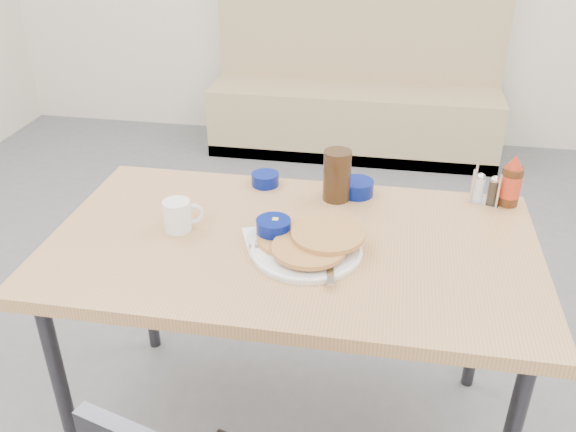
% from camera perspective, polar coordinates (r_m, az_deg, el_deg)
% --- Properties ---
extents(booth_bench, '(1.90, 0.56, 1.22)m').
position_cam_1_polar(booth_bench, '(4.23, 6.27, 10.83)').
color(booth_bench, tan).
rests_on(booth_bench, ground).
extents(dining_table, '(1.40, 0.80, 0.76)m').
position_cam_1_polar(dining_table, '(1.79, 0.35, -4.00)').
color(dining_table, tan).
rests_on(dining_table, ground).
extents(pancake_plate, '(0.31, 0.32, 0.06)m').
position_cam_1_polar(pancake_plate, '(1.69, 1.90, -2.72)').
color(pancake_plate, white).
rests_on(pancake_plate, dining_table).
extents(coffee_mug, '(0.12, 0.08, 0.09)m').
position_cam_1_polar(coffee_mug, '(1.82, -10.19, 0.09)').
color(coffee_mug, white).
rests_on(coffee_mug, dining_table).
extents(grits_setting, '(0.23, 0.21, 0.07)m').
position_cam_1_polar(grits_setting, '(1.74, -1.35, -1.46)').
color(grits_setting, white).
rests_on(grits_setting, dining_table).
extents(creamer_bowl, '(0.09, 0.09, 0.04)m').
position_cam_1_polar(creamer_bowl, '(2.06, -2.15, 3.45)').
color(creamer_bowl, navy).
rests_on(creamer_bowl, dining_table).
extents(butter_bowl, '(0.11, 0.11, 0.05)m').
position_cam_1_polar(butter_bowl, '(2.01, 6.46, 2.64)').
color(butter_bowl, navy).
rests_on(butter_bowl, dining_table).
extents(amber_tumbler, '(0.12, 0.12, 0.17)m').
position_cam_1_polar(amber_tumbler, '(1.95, 4.61, 3.81)').
color(amber_tumbler, '#311F0F').
rests_on(amber_tumbler, dining_table).
extents(condiment_caddy, '(0.11, 0.08, 0.12)m').
position_cam_1_polar(condiment_caddy, '(2.04, 18.02, 2.24)').
color(condiment_caddy, silver).
rests_on(condiment_caddy, dining_table).
extents(syrup_bottle, '(0.07, 0.07, 0.17)m').
position_cam_1_polar(syrup_bottle, '(2.04, 20.13, 2.89)').
color(syrup_bottle, '#47230F').
rests_on(syrup_bottle, dining_table).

